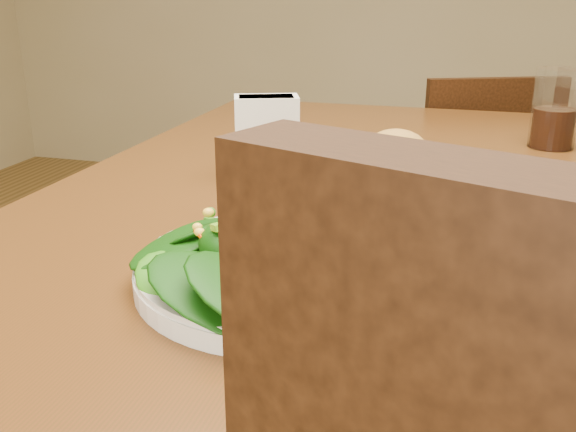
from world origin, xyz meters
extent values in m
cube|color=#4A260F|center=(0.00, 0.00, 0.73)|extent=(0.90, 1.40, 0.04)
cylinder|color=black|center=(-0.39, 0.64, 0.35)|extent=(0.07, 0.07, 0.71)
cylinder|color=black|center=(0.39, 0.64, 0.35)|extent=(0.07, 0.07, 0.71)
cube|color=black|center=(0.13, 0.96, 0.39)|extent=(0.49, 0.49, 0.04)
cylinder|color=black|center=(0.21, 1.17, 0.18)|extent=(0.04, 0.04, 0.37)
cylinder|color=black|center=(-0.08, 1.04, 0.18)|extent=(0.04, 0.04, 0.37)
cylinder|color=black|center=(0.34, 0.87, 0.18)|extent=(0.04, 0.04, 0.37)
cylinder|color=black|center=(0.04, 0.75, 0.18)|extent=(0.04, 0.04, 0.37)
cube|color=black|center=(0.20, 0.79, 0.61)|extent=(0.34, 0.17, 0.41)
cylinder|color=white|center=(-0.03, -0.31, 0.76)|extent=(0.29, 0.29, 0.02)
ellipsoid|color=black|center=(-0.03, -0.31, 0.79)|extent=(0.20, 0.20, 0.04)
cube|color=silver|center=(0.10, -0.34, 0.77)|extent=(0.05, 0.18, 0.01)
cylinder|color=white|center=(0.04, 0.08, 0.76)|extent=(0.15, 0.15, 0.01)
ellipsoid|color=#A37937|center=(0.04, 0.08, 0.80)|extent=(0.09, 0.09, 0.06)
cylinder|color=white|center=(0.17, 0.05, 0.77)|extent=(0.13, 0.13, 0.04)
sphere|color=red|center=(0.19, 0.06, 0.78)|extent=(0.03, 0.03, 0.03)
sphere|color=red|center=(0.16, 0.06, 0.78)|extent=(0.03, 0.03, 0.03)
sphere|color=red|center=(0.17, 0.04, 0.78)|extent=(0.03, 0.03, 0.03)
cylinder|color=silver|center=(0.28, 0.36, 0.82)|extent=(0.08, 0.08, 0.14)
cylinder|color=black|center=(0.28, 0.36, 0.79)|extent=(0.07, 0.07, 0.07)
cube|color=white|center=(-0.16, 0.04, 0.81)|extent=(0.11, 0.08, 0.12)
cube|color=white|center=(-0.16, 0.04, 0.82)|extent=(0.09, 0.07, 0.10)
camera|label=1|loc=(0.14, -0.87, 1.03)|focal=40.00mm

